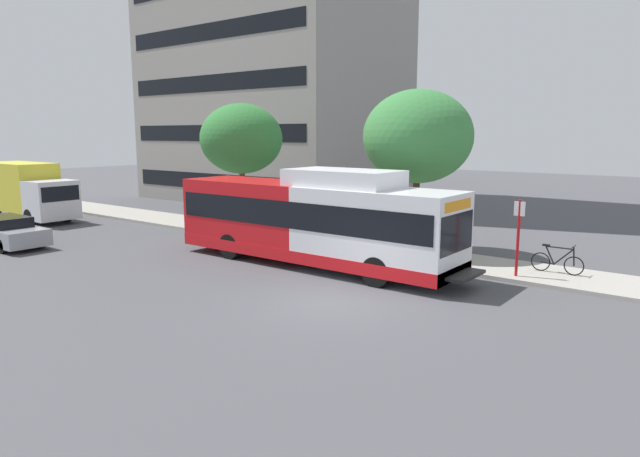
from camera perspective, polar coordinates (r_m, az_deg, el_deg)
ground_plane at (r=22.06m, az=-15.81°, el=-3.61°), size 120.00×120.00×0.00m
sidewalk_curb at (r=25.45m, az=-0.33°, el=-1.34°), size 3.00×56.00×0.14m
transit_bus at (r=20.94m, az=-0.72°, el=0.81°), size 2.58×12.25×3.65m
bus_stop_sign_pole at (r=19.94m, az=19.48°, el=-0.35°), size 0.10×0.36×2.60m
bicycle_parked at (r=21.05m, az=22.94°, el=-3.07°), size 0.52×1.76×1.02m
street_tree_near_stop at (r=23.38m, az=9.89°, el=9.16°), size 4.45×4.45×6.54m
street_tree_mid_block at (r=29.04m, az=-7.98°, el=8.99°), size 4.16×4.16×6.27m
parked_car_far_lane at (r=28.18m, az=-29.22°, el=-0.28°), size 1.80×4.50×1.33m
box_truck_background at (r=36.14m, az=-27.54°, el=3.51°), size 2.32×7.01×3.25m
lattice_comm_tower at (r=59.38m, az=-15.42°, el=14.70°), size 1.10×1.10×31.37m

